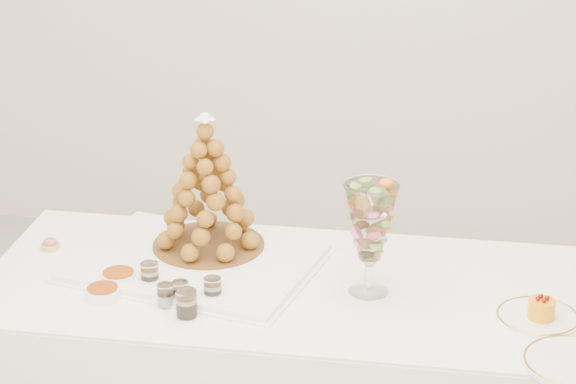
# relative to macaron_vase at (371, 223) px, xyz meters

# --- Properties ---
(lace_tray) EXTENTS (0.74, 0.61, 0.02)m
(lace_tray) POSITION_rel_macaron_vase_xyz_m (-0.51, 0.06, -0.19)
(lace_tray) COLOR white
(lace_tray) RESTS_ON buffet_table
(macaron_vase) EXTENTS (0.14, 0.14, 0.32)m
(macaron_vase) POSITION_rel_macaron_vase_xyz_m (0.00, 0.00, 0.00)
(macaron_vase) COLOR white
(macaron_vase) RESTS_ON buffet_table
(cake_plate) EXTENTS (0.22, 0.22, 0.01)m
(cake_plate) POSITION_rel_macaron_vase_xyz_m (0.46, -0.07, -0.20)
(cake_plate) COLOR white
(cake_plate) RESTS_ON buffet_table
(spare_plate) EXTENTS (0.26, 0.26, 0.01)m
(spare_plate) POSITION_rel_macaron_vase_xyz_m (0.54, -0.29, -0.20)
(spare_plate) COLOR white
(spare_plate) RESTS_ON buffet_table
(pink_tart) EXTENTS (0.06, 0.06, 0.04)m
(pink_tart) POSITION_rel_macaron_vase_xyz_m (-0.97, 0.10, -0.19)
(pink_tart) COLOR tan
(pink_tart) RESTS_ON buffet_table
(verrine_a) EXTENTS (0.06, 0.06, 0.07)m
(verrine_a) POSITION_rel_macaron_vase_xyz_m (-0.60, -0.08, -0.17)
(verrine_a) COLOR white
(verrine_a) RESTS_ON buffet_table
(verrine_b) EXTENTS (0.06, 0.06, 0.06)m
(verrine_b) POSITION_rel_macaron_vase_xyz_m (-0.49, -0.16, -0.17)
(verrine_b) COLOR white
(verrine_b) RESTS_ON buffet_table
(verrine_c) EXTENTS (0.06, 0.06, 0.07)m
(verrine_c) POSITION_rel_macaron_vase_xyz_m (-0.41, -0.13, -0.17)
(verrine_c) COLOR white
(verrine_c) RESTS_ON buffet_table
(verrine_d) EXTENTS (0.05, 0.05, 0.06)m
(verrine_d) POSITION_rel_macaron_vase_xyz_m (-0.53, -0.18, -0.17)
(verrine_d) COLOR white
(verrine_d) RESTS_ON buffet_table
(verrine_e) EXTENTS (0.07, 0.07, 0.08)m
(verrine_e) POSITION_rel_macaron_vase_xyz_m (-0.46, -0.23, -0.17)
(verrine_e) COLOR white
(verrine_e) RESTS_ON buffet_table
(ramekin_back) EXTENTS (0.10, 0.10, 0.03)m
(ramekin_back) POSITION_rel_macaron_vase_xyz_m (-0.69, -0.08, -0.19)
(ramekin_back) COLOR white
(ramekin_back) RESTS_ON buffet_table
(ramekin_front) EXTENTS (0.09, 0.09, 0.03)m
(ramekin_front) POSITION_rel_macaron_vase_xyz_m (-0.71, -0.17, -0.19)
(ramekin_front) COLOR white
(ramekin_front) RESTS_ON buffet_table
(croquembouche) EXTENTS (0.33, 0.33, 0.41)m
(croquembouche) POSITION_rel_macaron_vase_xyz_m (-0.50, 0.16, 0.02)
(croquembouche) COLOR brown
(croquembouche) RESTS_ON lace_tray
(mousse_cake) EXTENTS (0.07, 0.07, 0.06)m
(mousse_cake) POSITION_rel_macaron_vase_xyz_m (0.46, -0.08, -0.17)
(mousse_cake) COLOR orange
(mousse_cake) RESTS_ON cake_plate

